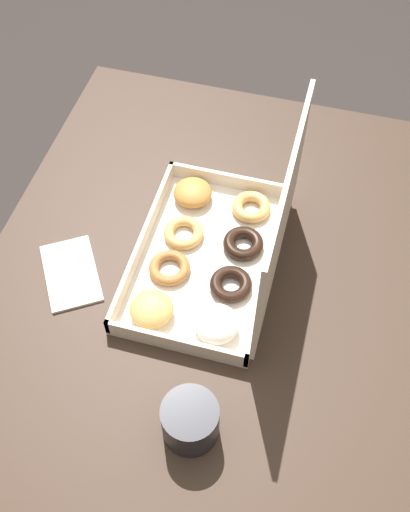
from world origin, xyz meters
The scene contains 5 objects.
ground_plane centered at (0.00, 0.00, 0.00)m, with size 8.00×8.00×0.00m, color #2D2826.
dining_table centered at (0.00, 0.00, 0.66)m, with size 1.07×0.87×0.77m.
donut_box centered at (-0.03, 0.01, 0.83)m, with size 0.39×0.26×0.30m.
coffee_mug centered at (0.28, 0.03, 0.82)m, with size 0.09×0.09×0.08m.
paper_napkin centered at (0.05, -0.26, 0.78)m, with size 0.18×0.16×0.01m.
Camera 1 is at (0.57, 0.14, 1.72)m, focal length 42.00 mm.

